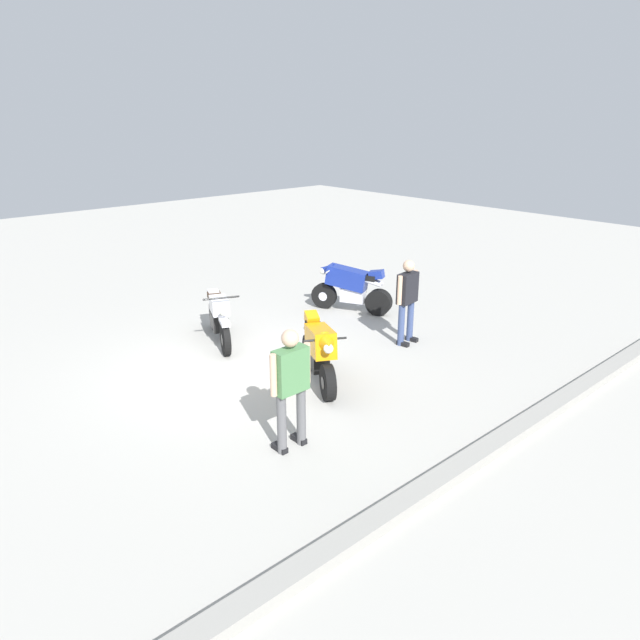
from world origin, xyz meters
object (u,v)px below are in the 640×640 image
motorcycle_orange_sportbike (319,350)px  person_in_green_shirt (291,382)px  motorcycle_silver_cruiser (219,317)px  motorcycle_blue_sportbike (351,287)px  person_in_black_shirt (407,296)px

motorcycle_orange_sportbike → person_in_green_shirt: person_in_green_shirt is taller
motorcycle_silver_cruiser → motorcycle_orange_sportbike: bearing=28.4°
motorcycle_blue_sportbike → motorcycle_silver_cruiser: 3.34m
motorcycle_blue_sportbike → person_in_green_shirt: size_ratio=1.05×
motorcycle_silver_cruiser → person_in_black_shirt: size_ratio=1.14×
motorcycle_blue_sportbike → person_in_black_shirt: bearing=139.6°
motorcycle_blue_sportbike → person_in_black_shirt: size_ratio=1.08×
motorcycle_silver_cruiser → person_in_black_shirt: (-2.74, 2.57, 0.46)m
motorcycle_orange_sportbike → motorcycle_blue_sportbike: (-3.09, -2.35, 0.00)m
motorcycle_blue_sportbike → motorcycle_silver_cruiser: bearing=57.3°
motorcycle_blue_sportbike → person_in_black_shirt: 2.26m
motorcycle_orange_sportbike → person_in_black_shirt: size_ratio=1.04×
person_in_green_shirt → motorcycle_silver_cruiser: bearing=-20.0°
motorcycle_blue_sportbike → motorcycle_silver_cruiser: size_ratio=0.94×
motorcycle_blue_sportbike → person_in_green_shirt: (4.79, 3.66, 0.42)m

